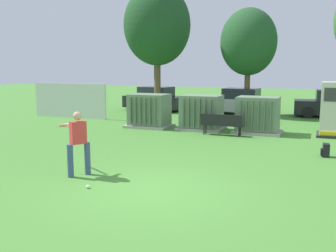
{
  "coord_description": "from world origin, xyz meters",
  "views": [
    {
      "loc": [
        3.64,
        -7.91,
        2.88
      ],
      "look_at": [
        -0.9,
        3.5,
        1.0
      ],
      "focal_mm": 40.67,
      "sensor_mm": 36.0,
      "label": 1
    }
  ],
  "objects_px": {
    "transformer_mid_east": "(258,115)",
    "parked_car_right_of_center": "(333,105)",
    "batter": "(78,140)",
    "backpack": "(326,150)",
    "transformer_west": "(149,111)",
    "transformer_mid_west": "(202,113)",
    "park_bench": "(222,123)",
    "sports_ball": "(88,187)",
    "parked_car_leftmost": "(155,99)",
    "parked_car_left_of_center": "(239,102)"
  },
  "relations": [
    {
      "from": "sports_ball",
      "to": "transformer_mid_west",
      "type": "bearing_deg",
      "value": 90.12
    },
    {
      "from": "sports_ball",
      "to": "parked_car_right_of_center",
      "type": "distance_m",
      "value": 17.75
    },
    {
      "from": "sports_ball",
      "to": "parked_car_leftmost",
      "type": "xyz_separation_m",
      "value": [
        -5.4,
        16.33,
        0.71
      ]
    },
    {
      "from": "backpack",
      "to": "parked_car_leftmost",
      "type": "xyz_separation_m",
      "value": [
        -10.76,
        10.63,
        0.54
      ]
    },
    {
      "from": "transformer_mid_west",
      "to": "parked_car_right_of_center",
      "type": "height_order",
      "value": "same"
    },
    {
      "from": "park_bench",
      "to": "parked_car_right_of_center",
      "type": "bearing_deg",
      "value": 61.41
    },
    {
      "from": "transformer_mid_east",
      "to": "sports_ball",
      "type": "height_order",
      "value": "transformer_mid_east"
    },
    {
      "from": "park_bench",
      "to": "parked_car_leftmost",
      "type": "distance_m",
      "value": 10.39
    },
    {
      "from": "transformer_mid_east",
      "to": "parked_car_leftmost",
      "type": "distance_m",
      "value": 10.47
    },
    {
      "from": "park_bench",
      "to": "backpack",
      "type": "bearing_deg",
      "value": -32.64
    },
    {
      "from": "park_bench",
      "to": "sports_ball",
      "type": "bearing_deg",
      "value": -98.49
    },
    {
      "from": "transformer_mid_west",
      "to": "batter",
      "type": "bearing_deg",
      "value": -95.65
    },
    {
      "from": "park_bench",
      "to": "parked_car_left_of_center",
      "type": "bearing_deg",
      "value": 95.91
    },
    {
      "from": "backpack",
      "to": "parked_car_left_of_center",
      "type": "distance_m",
      "value": 11.8
    },
    {
      "from": "transformer_west",
      "to": "sports_ball",
      "type": "relative_size",
      "value": 23.33
    },
    {
      "from": "backpack",
      "to": "parked_car_leftmost",
      "type": "height_order",
      "value": "parked_car_leftmost"
    },
    {
      "from": "parked_car_leftmost",
      "to": "transformer_mid_east",
      "type": "bearing_deg",
      "value": -40.33
    },
    {
      "from": "park_bench",
      "to": "sports_ball",
      "type": "xyz_separation_m",
      "value": [
        -1.24,
        -8.33,
        -0.49
      ]
    },
    {
      "from": "transformer_west",
      "to": "transformer_mid_west",
      "type": "xyz_separation_m",
      "value": [
        2.61,
        0.17,
        0.0
      ]
    },
    {
      "from": "transformer_mid_east",
      "to": "batter",
      "type": "bearing_deg",
      "value": -111.76
    },
    {
      "from": "transformer_mid_east",
      "to": "park_bench",
      "type": "height_order",
      "value": "transformer_mid_east"
    },
    {
      "from": "transformer_mid_west",
      "to": "transformer_mid_east",
      "type": "relative_size",
      "value": 1.0
    },
    {
      "from": "parked_car_leftmost",
      "to": "parked_car_right_of_center",
      "type": "height_order",
      "value": "same"
    },
    {
      "from": "transformer_west",
      "to": "backpack",
      "type": "bearing_deg",
      "value": -24.71
    },
    {
      "from": "park_bench",
      "to": "batter",
      "type": "distance_m",
      "value": 7.75
    },
    {
      "from": "transformer_mid_east",
      "to": "parked_car_leftmost",
      "type": "bearing_deg",
      "value": 139.67
    },
    {
      "from": "sports_ball",
      "to": "backpack",
      "type": "relative_size",
      "value": 0.2
    },
    {
      "from": "batter",
      "to": "backpack",
      "type": "height_order",
      "value": "batter"
    },
    {
      "from": "backpack",
      "to": "parked_car_left_of_center",
      "type": "height_order",
      "value": "parked_car_left_of_center"
    },
    {
      "from": "transformer_west",
      "to": "transformer_mid_east",
      "type": "relative_size",
      "value": 1.0
    },
    {
      "from": "park_bench",
      "to": "batter",
      "type": "relative_size",
      "value": 1.04
    },
    {
      "from": "transformer_mid_west",
      "to": "park_bench",
      "type": "height_order",
      "value": "transformer_mid_west"
    },
    {
      "from": "transformer_mid_west",
      "to": "backpack",
      "type": "relative_size",
      "value": 4.77
    },
    {
      "from": "transformer_mid_west",
      "to": "park_bench",
      "type": "relative_size",
      "value": 1.16
    },
    {
      "from": "transformer_mid_east",
      "to": "transformer_west",
      "type": "bearing_deg",
      "value": -178.03
    },
    {
      "from": "transformer_mid_west",
      "to": "parked_car_left_of_center",
      "type": "distance_m",
      "value": 6.86
    },
    {
      "from": "transformer_mid_east",
      "to": "parked_car_left_of_center",
      "type": "xyz_separation_m",
      "value": [
        -2.17,
        6.84,
        -0.04
      ]
    },
    {
      "from": "sports_ball",
      "to": "parked_car_right_of_center",
      "type": "height_order",
      "value": "parked_car_right_of_center"
    },
    {
      "from": "transformer_mid_east",
      "to": "transformer_mid_west",
      "type": "bearing_deg",
      "value": -179.9
    },
    {
      "from": "batter",
      "to": "transformer_mid_west",
      "type": "bearing_deg",
      "value": 84.35
    },
    {
      "from": "sports_ball",
      "to": "parked_car_right_of_center",
      "type": "bearing_deg",
      "value": 70.81
    },
    {
      "from": "sports_ball",
      "to": "parked_car_left_of_center",
      "type": "bearing_deg",
      "value": 88.57
    },
    {
      "from": "sports_ball",
      "to": "transformer_mid_east",
      "type": "bearing_deg",
      "value": 74.87
    },
    {
      "from": "transformer_mid_east",
      "to": "parked_car_left_of_center",
      "type": "height_order",
      "value": "same"
    },
    {
      "from": "transformer_mid_east",
      "to": "parked_car_right_of_center",
      "type": "bearing_deg",
      "value": 65.71
    },
    {
      "from": "batter",
      "to": "backpack",
      "type": "xyz_separation_m",
      "value": [
        6.24,
        4.81,
        -0.76
      ]
    },
    {
      "from": "transformer_mid_east",
      "to": "parked_car_left_of_center",
      "type": "bearing_deg",
      "value": 107.61
    },
    {
      "from": "park_bench",
      "to": "parked_car_right_of_center",
      "type": "xyz_separation_m",
      "value": [
        4.59,
        8.41,
        0.22
      ]
    },
    {
      "from": "backpack",
      "to": "parked_car_right_of_center",
      "type": "height_order",
      "value": "parked_car_right_of_center"
    },
    {
      "from": "parked_car_left_of_center",
      "to": "transformer_mid_east",
      "type": "bearing_deg",
      "value": -72.39
    }
  ]
}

